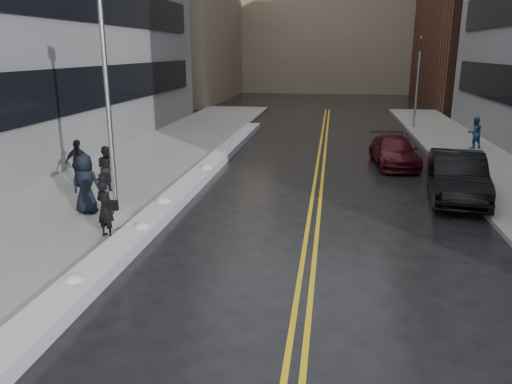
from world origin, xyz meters
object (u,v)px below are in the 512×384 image
at_px(pedestrian_c, 86,184).
at_px(pedestrian_d, 79,163).
at_px(traffic_signal, 418,79).
at_px(pedestrian_east, 475,133).
at_px(fire_hydrant, 477,167).
at_px(lamppost, 111,148).
at_px(pedestrian_b, 107,168).
at_px(car_black, 457,177).
at_px(car_maroon, 394,152).
at_px(pedestrian_fedora, 106,208).

relative_size(pedestrian_c, pedestrian_d, 1.05).
bearing_deg(traffic_signal, pedestrian_east, -74.87).
distance_m(fire_hydrant, traffic_signal, 14.30).
bearing_deg(pedestrian_d, fire_hydrant, -166.20).
distance_m(lamppost, pedestrian_d, 5.38).
bearing_deg(pedestrian_d, pedestrian_b, 170.45).
relative_size(pedestrian_c, car_black, 0.38).
xyz_separation_m(pedestrian_b, car_black, (12.84, 1.14, -0.14)).
height_order(fire_hydrant, car_maroon, car_maroon).
xyz_separation_m(pedestrian_east, car_maroon, (-4.62, -4.24, -0.32)).
bearing_deg(fire_hydrant, pedestrian_fedora, -143.88).
relative_size(pedestrian_fedora, pedestrian_east, 1.00).
relative_size(pedestrian_c, pedestrian_east, 1.16).
height_order(traffic_signal, car_black, traffic_signal).
height_order(fire_hydrant, pedestrian_fedora, pedestrian_fedora).
relative_size(fire_hydrant, pedestrian_d, 0.40).
bearing_deg(car_black, pedestrian_c, -155.64).
bearing_deg(pedestrian_c, car_black, -161.08).
relative_size(pedestrian_fedora, pedestrian_d, 0.91).
height_order(traffic_signal, pedestrian_b, traffic_signal).
xyz_separation_m(pedestrian_fedora, pedestrian_d, (-3.36, 4.93, 0.08)).
xyz_separation_m(pedestrian_b, pedestrian_c, (0.58, -2.79, 0.13)).
bearing_deg(fire_hydrant, pedestrian_c, -153.17).
bearing_deg(pedestrian_c, fire_hydrant, -152.04).
bearing_deg(car_black, traffic_signal, 93.21).
height_order(traffic_signal, car_maroon, traffic_signal).
xyz_separation_m(lamppost, fire_hydrant, (12.30, 8.00, -1.98)).
xyz_separation_m(pedestrian_fedora, car_black, (10.70, 5.88, -0.13)).
height_order(pedestrian_c, pedestrian_d, pedestrian_c).
height_order(fire_hydrant, car_black, car_black).
distance_m(fire_hydrant, car_black, 3.39).
distance_m(pedestrian_fedora, pedestrian_d, 5.96).
bearing_deg(car_black, pedestrian_d, -169.56).
distance_m(lamppost, fire_hydrant, 14.81).
distance_m(pedestrian_b, pedestrian_c, 2.85).
distance_m(pedestrian_c, pedestrian_d, 3.49).
xyz_separation_m(pedestrian_fedora, car_maroon, (9.09, 11.21, -0.32)).
relative_size(pedestrian_d, pedestrian_east, 1.10).
bearing_deg(fire_hydrant, car_black, -116.37).
relative_size(fire_hydrant, car_black, 0.14).
height_order(car_black, car_maroon, car_black).
bearing_deg(lamppost, pedestrian_c, 144.58).
distance_m(pedestrian_fedora, car_black, 12.21).
bearing_deg(car_maroon, pedestrian_c, -143.33).
bearing_deg(pedestrian_b, lamppost, 143.47).
distance_m(traffic_signal, pedestrian_d, 23.57).
bearing_deg(car_maroon, fire_hydrant, -40.99).
bearing_deg(fire_hydrant, pedestrian_b, -163.78).
height_order(pedestrian_fedora, pedestrian_d, pedestrian_d).
bearing_deg(traffic_signal, lamppost, -118.21).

